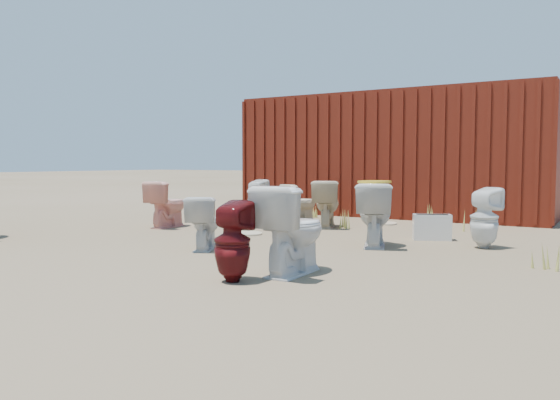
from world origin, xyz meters
The scene contains 21 objects.
ground centered at (0.00, 0.00, 0.00)m, with size 100.00×100.00×0.00m, color brown.
shipping_container centered at (0.00, 5.20, 1.20)m, with size 6.00×2.40×2.40m, color #46130B.
toilet_front_pink centered at (-2.36, 0.93, 0.38)m, with size 0.42×0.74×0.75m, color #FAA690.
toilet_front_c centered at (-0.40, -0.51, 0.32)m, with size 0.36×0.64×0.65m, color silver.
toilet_front_maroon centered at (0.97, -1.77, 0.36)m, with size 0.32×0.33×0.72m, color #550E10.
toilet_front_e centered at (1.24, -1.20, 0.42)m, with size 0.47×0.83×0.84m, color white.
toilet_back_a centered at (-1.61, 2.43, 0.37)m, with size 0.34×0.34×0.75m, color silver.
toilet_back_beige_left centered at (-0.15, 2.28, 0.38)m, with size 0.43×0.75×0.76m, color #C6B491.
toilet_back_beige_right centered at (-0.99, 2.89, 0.33)m, with size 0.37×0.65×0.66m, color beige.
toilet_back_yellowlid centered at (1.26, 0.82, 0.40)m, with size 0.45×0.78×0.80m, color silver.
toilet_back_e centered at (2.48, 1.37, 0.38)m, with size 0.34×0.35×0.75m, color white.
yellow_lid centered at (1.26, 0.82, 0.81)m, with size 0.40×0.51×0.03m, color gold.
loose_tank centered at (1.73, 1.74, 0.17)m, with size 0.50×0.20×0.35m, color silver.
loose_lid_near centered at (0.51, 3.22, 0.01)m, with size 0.38×0.49×0.02m, color beige.
loose_lid_far centered at (-0.73, 0.93, 0.01)m, with size 0.36×0.47×0.02m, color #C4B28E.
weed_clump_a centered at (-1.96, 2.83, 0.16)m, with size 0.36×0.36×0.31m, color #AEA945.
weed_clump_b centered at (0.13, 2.37, 0.13)m, with size 0.32×0.32×0.26m, color #AEA945.
weed_clump_c centered at (2.05, 2.92, 0.18)m, with size 0.36×0.36×0.36m, color #AEA945.
weed_clump_d centered at (-1.12, 3.50, 0.11)m, with size 0.30×0.30×0.23m, color #AEA945.
weed_clump_e centered at (1.26, 3.38, 0.17)m, with size 0.34×0.34×0.34m, color #AEA945.
weed_clump_f centered at (3.28, 0.35, 0.12)m, with size 0.28×0.28×0.24m, color #AEA945.
Camera 1 is at (3.83, -5.62, 1.06)m, focal length 35.00 mm.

